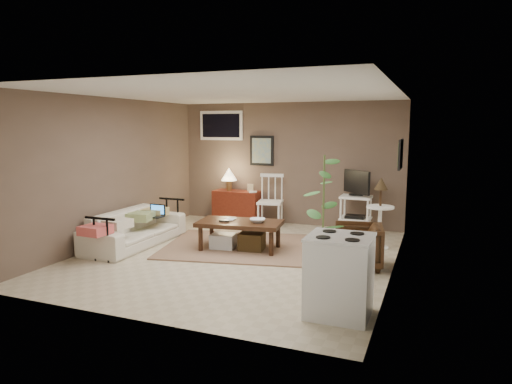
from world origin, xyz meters
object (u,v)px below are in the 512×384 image
at_px(sofa, 135,222).
at_px(side_table, 380,205).
at_px(tv_stand, 356,200).
at_px(potted_plant, 323,216).
at_px(coffee_table, 239,233).
at_px(stove, 339,276).
at_px(red_console, 236,203).
at_px(spindle_chair, 270,202).
at_px(armchair, 358,243).

height_order(sofa, side_table, side_table).
relative_size(tv_stand, potted_plant, 0.71).
relative_size(coffee_table, side_table, 1.20).
bearing_deg(potted_plant, coffee_table, 145.38).
xyz_separation_m(coffee_table, potted_plant, (1.59, -1.10, 0.59)).
bearing_deg(coffee_table, stove, -44.19).
xyz_separation_m(tv_stand, stove, (0.45, -3.72, -0.19)).
bearing_deg(sofa, side_table, -71.43).
bearing_deg(potted_plant, side_table, 77.55).
relative_size(tv_stand, stove, 1.36).
distance_m(coffee_table, tv_stand, 2.38).
bearing_deg(red_console, spindle_chair, -13.69).
bearing_deg(side_table, armchair, -98.67).
relative_size(tv_stand, armchair, 1.74).
distance_m(coffee_table, potted_plant, 2.02).
height_order(tv_stand, potted_plant, potted_plant).
xyz_separation_m(coffee_table, armchair, (1.87, -0.17, 0.06)).
relative_size(red_console, stove, 1.29).
bearing_deg(side_table, red_console, 159.93).
bearing_deg(coffee_table, tv_stand, 50.47).
height_order(side_table, stove, side_table).
bearing_deg(spindle_chair, tv_stand, 0.49).
height_order(side_table, potted_plant, potted_plant).
bearing_deg(red_console, potted_plant, -50.75).
bearing_deg(tv_stand, coffee_table, -129.53).
bearing_deg(stove, sofa, 156.96).
bearing_deg(sofa, tv_stand, -56.07).
bearing_deg(spindle_chair, coffee_table, -85.68).
xyz_separation_m(coffee_table, tv_stand, (1.50, 1.82, 0.34)).
bearing_deg(red_console, sofa, -108.10).
bearing_deg(stove, side_table, 88.46).
height_order(coffee_table, spindle_chair, spindle_chair).
xyz_separation_m(red_console, spindle_chair, (0.81, -0.20, 0.10)).
xyz_separation_m(coffee_table, red_console, (-0.95, 2.00, 0.11)).
distance_m(spindle_chair, potted_plant, 3.40).
height_order(red_console, spindle_chair, red_console).
bearing_deg(potted_plant, sofa, 167.12).
height_order(sofa, armchair, sofa).
relative_size(coffee_table, spindle_chair, 1.35).
relative_size(potted_plant, stove, 1.92).
relative_size(sofa, stove, 2.29).
relative_size(sofa, side_table, 1.70).
bearing_deg(sofa, armchair, -87.31).
bearing_deg(stove, spindle_chair, 119.43).
relative_size(spindle_chair, stove, 1.20).
bearing_deg(side_table, tv_stand, 120.31).
xyz_separation_m(sofa, red_console, (0.77, 2.35, 0.00)).
height_order(armchair, stove, stove).
bearing_deg(coffee_table, red_console, 115.25).
height_order(sofa, tv_stand, tv_stand).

